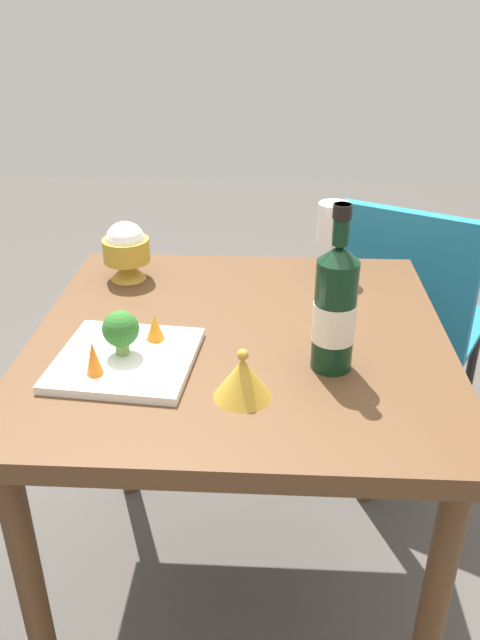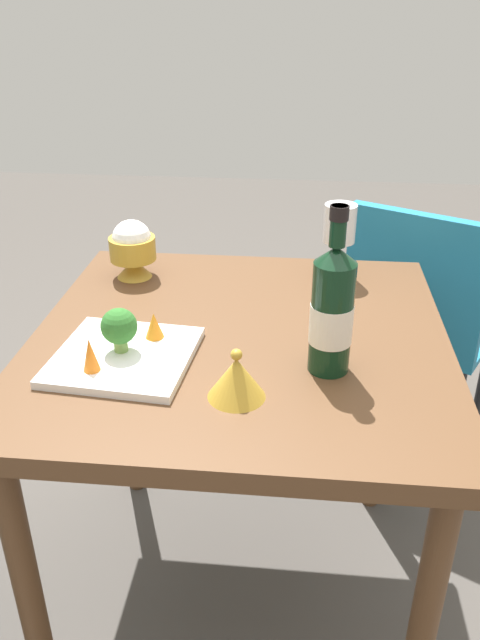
{
  "view_description": "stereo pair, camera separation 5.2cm",
  "coord_description": "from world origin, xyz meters",
  "px_view_note": "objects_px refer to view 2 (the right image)",
  "views": [
    {
      "loc": [
        -1.12,
        -0.06,
        1.37
      ],
      "look_at": [
        0.0,
        0.0,
        0.78
      ],
      "focal_mm": 35.55,
      "sensor_mm": 36.0,
      "label": 1
    },
    {
      "loc": [
        -1.12,
        -0.11,
        1.37
      ],
      "look_at": [
        0.0,
        0.0,
        0.78
      ],
      "focal_mm": 35.55,
      "sensor_mm": 36.0,
      "label": 2
    }
  ],
  "objects_px": {
    "wine_glass": "(340,225)",
    "carrot_garnish_left": "(90,355)",
    "wine_bottle": "(332,310)",
    "carrot_garnish_right": "(154,325)",
    "chair_near_window": "(418,312)",
    "broccoli_floret": "(119,327)",
    "rice_bowl": "(132,248)",
    "rice_bowl_lid": "(236,378)",
    "serving_plate": "(124,356)"
  },
  "relations": [
    {
      "from": "wine_glass",
      "to": "carrot_garnish_left",
      "type": "relative_size",
      "value": 2.82
    },
    {
      "from": "wine_bottle",
      "to": "carrot_garnish_right",
      "type": "xyz_separation_m",
      "value": [
        0.06,
        0.33,
        -0.08
      ]
    },
    {
      "from": "wine_glass",
      "to": "carrot_garnish_right",
      "type": "bearing_deg",
      "value": 135.57
    },
    {
      "from": "carrot_garnish_right",
      "to": "carrot_garnish_left",
      "type": "bearing_deg",
      "value": 146.82
    },
    {
      "from": "chair_near_window",
      "to": "broccoli_floret",
      "type": "height_order",
      "value": "broccoli_floret"
    },
    {
      "from": "broccoli_floret",
      "to": "carrot_garnish_left",
      "type": "relative_size",
      "value": 1.35
    },
    {
      "from": "rice_bowl",
      "to": "rice_bowl_lid",
      "type": "height_order",
      "value": "rice_bowl"
    },
    {
      "from": "broccoli_floret",
      "to": "carrot_garnish_left",
      "type": "distance_m",
      "value": 0.08
    },
    {
      "from": "rice_bowl_lid",
      "to": "carrot_garnish_left",
      "type": "distance_m",
      "value": 0.26
    },
    {
      "from": "rice_bowl",
      "to": "serving_plate",
      "type": "height_order",
      "value": "rice_bowl"
    },
    {
      "from": "rice_bowl",
      "to": "broccoli_floret",
      "type": "relative_size",
      "value": 1.65
    },
    {
      "from": "wine_bottle",
      "to": "broccoli_floret",
      "type": "bearing_deg",
      "value": 89.96
    },
    {
      "from": "rice_bowl",
      "to": "carrot_garnish_right",
      "type": "height_order",
      "value": "rice_bowl"
    },
    {
      "from": "serving_plate",
      "to": "broccoli_floret",
      "type": "height_order",
      "value": "broccoli_floret"
    },
    {
      "from": "rice_bowl",
      "to": "carrot_garnish_left",
      "type": "relative_size",
      "value": 2.23
    },
    {
      "from": "chair_near_window",
      "to": "serving_plate",
      "type": "bearing_deg",
      "value": -104.91
    },
    {
      "from": "serving_plate",
      "to": "carrot_garnish_right",
      "type": "distance_m",
      "value": 0.09
    },
    {
      "from": "rice_bowl",
      "to": "rice_bowl_lid",
      "type": "bearing_deg",
      "value": -148.34
    },
    {
      "from": "broccoli_floret",
      "to": "carrot_garnish_left",
      "type": "height_order",
      "value": "broccoli_floret"
    },
    {
      "from": "wine_bottle",
      "to": "rice_bowl",
      "type": "relative_size",
      "value": 2.18
    },
    {
      "from": "rice_bowl",
      "to": "carrot_garnish_left",
      "type": "height_order",
      "value": "rice_bowl"
    },
    {
      "from": "chair_near_window",
      "to": "rice_bowl_lid",
      "type": "xyz_separation_m",
      "value": [
        -0.81,
        0.45,
        0.26
      ]
    },
    {
      "from": "rice_bowl",
      "to": "rice_bowl_lid",
      "type": "relative_size",
      "value": 1.42
    },
    {
      "from": "wine_bottle",
      "to": "carrot_garnish_left",
      "type": "distance_m",
      "value": 0.43
    },
    {
      "from": "serving_plate",
      "to": "carrot_garnish_left",
      "type": "height_order",
      "value": "carrot_garnish_left"
    },
    {
      "from": "carrot_garnish_right",
      "to": "rice_bowl",
      "type": "bearing_deg",
      "value": 20.75
    },
    {
      "from": "rice_bowl",
      "to": "chair_near_window",
      "type": "bearing_deg",
      "value": -66.3
    },
    {
      "from": "rice_bowl_lid",
      "to": "serving_plate",
      "type": "relative_size",
      "value": 0.37
    },
    {
      "from": "rice_bowl_lid",
      "to": "chair_near_window",
      "type": "bearing_deg",
      "value": -29.04
    },
    {
      "from": "wine_bottle",
      "to": "wine_glass",
      "type": "bearing_deg",
      "value": -4.0
    },
    {
      "from": "rice_bowl",
      "to": "broccoli_floret",
      "type": "distance_m",
      "value": 0.39
    },
    {
      "from": "wine_glass",
      "to": "broccoli_floret",
      "type": "height_order",
      "value": "wine_glass"
    },
    {
      "from": "chair_near_window",
      "to": "rice_bowl_lid",
      "type": "bearing_deg",
      "value": -90.67
    },
    {
      "from": "rice_bowl_lid",
      "to": "broccoli_floret",
      "type": "distance_m",
      "value": 0.25
    },
    {
      "from": "rice_bowl_lid",
      "to": "carrot_garnish_right",
      "type": "bearing_deg",
      "value": 47.32
    },
    {
      "from": "wine_bottle",
      "to": "serving_plate",
      "type": "bearing_deg",
      "value": 91.14
    },
    {
      "from": "wine_glass",
      "to": "broccoli_floret",
      "type": "bearing_deg",
      "value": 135.89
    },
    {
      "from": "carrot_garnish_right",
      "to": "broccoli_floret",
      "type": "bearing_deg",
      "value": 138.06
    },
    {
      "from": "chair_near_window",
      "to": "wine_glass",
      "type": "distance_m",
      "value": 0.52
    },
    {
      "from": "broccoli_floret",
      "to": "carrot_garnish_right",
      "type": "xyz_separation_m",
      "value": [
        0.06,
        -0.05,
        -0.02
      ]
    },
    {
      "from": "carrot_garnish_left",
      "to": "broccoli_floret",
      "type": "bearing_deg",
      "value": -24.77
    },
    {
      "from": "rice_bowl_lid",
      "to": "carrot_garnish_left",
      "type": "relative_size",
      "value": 1.57
    },
    {
      "from": "wine_glass",
      "to": "serving_plate",
      "type": "relative_size",
      "value": 0.66
    },
    {
      "from": "wine_bottle",
      "to": "serving_plate",
      "type": "distance_m",
      "value": 0.4
    },
    {
      "from": "carrot_garnish_left",
      "to": "carrot_garnish_right",
      "type": "xyz_separation_m",
      "value": [
        0.13,
        -0.08,
        -0.01
      ]
    },
    {
      "from": "rice_bowl",
      "to": "carrot_garnish_left",
      "type": "xyz_separation_m",
      "value": [
        -0.45,
        -0.04,
        -0.03
      ]
    },
    {
      "from": "carrot_garnish_left",
      "to": "rice_bowl_lid",
      "type": "bearing_deg",
      "value": -97.26
    },
    {
      "from": "wine_bottle",
      "to": "rice_bowl",
      "type": "height_order",
      "value": "wine_bottle"
    },
    {
      "from": "wine_glass",
      "to": "carrot_garnish_right",
      "type": "distance_m",
      "value": 0.53
    },
    {
      "from": "chair_near_window",
      "to": "rice_bowl",
      "type": "distance_m",
      "value": 0.87
    }
  ]
}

